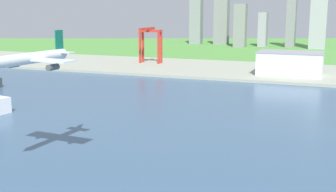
{
  "coord_description": "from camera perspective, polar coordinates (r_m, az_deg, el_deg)",
  "views": [
    {
      "loc": [
        77.84,
        43.73,
        61.98
      ],
      "look_at": [
        6.13,
        225.08,
        23.71
      ],
      "focal_mm": 46.5,
      "sensor_mm": 36.0,
      "label": 1
    }
  ],
  "objects": [
    {
      "name": "warehouse_main",
      "position": [
        425.16,
        15.72,
        4.15
      ],
      "size": [
        59.79,
        35.75,
        22.12
      ],
      "color": "silver",
      "rests_on": "industrial_pier"
    },
    {
      "name": "industrial_pier",
      "position": [
        457.06,
        11.59,
        3.24
      ],
      "size": [
        840.0,
        140.0,
        2.5
      ],
      "primitive_type": "cube",
      "color": "#999F8C",
      "rests_on": "ground"
    },
    {
      "name": "port_crane_red",
      "position": [
        501.77,
        -2.38,
        7.67
      ],
      "size": [
        25.57,
        38.85,
        41.09
      ],
      "color": "#B72D23",
      "rests_on": "industrial_pier"
    },
    {
      "name": "distant_skyline",
      "position": [
        790.36,
        11.87,
        9.99
      ],
      "size": [
        245.12,
        65.92,
        143.28
      ],
      "color": "gray",
      "rests_on": "ground"
    },
    {
      "name": "airplane_landing",
      "position": [
        174.72,
        -17.7,
        4.68
      ],
      "size": [
        35.55,
        43.56,
        14.26
      ],
      "color": "silver"
    },
    {
      "name": "water_bay",
      "position": [
        220.03,
        -0.06,
        -5.24
      ],
      "size": [
        840.0,
        360.0,
        0.15
      ],
      "primitive_type": "cube",
      "color": "#385675",
      "rests_on": "ground"
    },
    {
      "name": "ground_plane",
      "position": [
        274.91,
        4.56,
        -1.96
      ],
      "size": [
        2400.0,
        2400.0,
        0.0
      ],
      "primitive_type": "plane",
      "color": "#50913E"
    }
  ]
}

